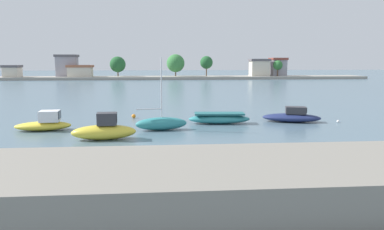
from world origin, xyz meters
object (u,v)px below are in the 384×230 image
moored_boat_0 (45,123)px  mooring_buoy_1 (338,121)px  mooring_buoy_2 (134,116)px  mooring_buoy_3 (52,121)px  moored_boat_2 (161,123)px  moored_boat_4 (292,117)px  moored_boat_1 (104,130)px  mooring_buoy_0 (202,147)px  moored_boat_3 (219,118)px

moored_boat_0 → mooring_buoy_1: 25.45m
mooring_buoy_2 → mooring_buoy_3: mooring_buoy_2 is taller
moored_boat_2 → moored_boat_4: 12.40m
moored_boat_1 → mooring_buoy_2: bearing=77.1°
moored_boat_0 → mooring_buoy_0: size_ratio=13.18×
mooring_buoy_1 → mooring_buoy_2: size_ratio=0.60×
moored_boat_0 → moored_boat_2: (9.39, -0.69, -0.01)m
moored_boat_2 → mooring_buoy_3: moored_boat_2 is taller
moored_boat_0 → mooring_buoy_3: (-0.47, 3.47, -0.37)m
moored_boat_2 → moored_boat_4: (12.02, 3.04, -0.07)m
mooring_buoy_0 → mooring_buoy_2: 14.20m
moored_boat_1 → moored_boat_4: moored_boat_1 is taller
moored_boat_3 → mooring_buoy_3: moored_boat_3 is taller
moored_boat_1 → mooring_buoy_2: size_ratio=11.55×
mooring_buoy_3 → moored_boat_2: bearing=-22.9°
mooring_buoy_3 → moored_boat_4: bearing=-3.0°
moored_boat_0 → moored_boat_4: moored_boat_0 is taller
moored_boat_4 → mooring_buoy_2: (-14.73, 3.37, -0.28)m
mooring_buoy_1 → mooring_buoy_3: (-25.88, 1.97, 0.07)m
moored_boat_4 → mooring_buoy_2: moored_boat_4 is taller
moored_boat_0 → mooring_buoy_0: moored_boat_0 is taller
mooring_buoy_0 → mooring_buoy_2: mooring_buoy_2 is taller
moored_boat_1 → moored_boat_3: moored_boat_1 is taller
moored_boat_3 → mooring_buoy_1: 10.86m
moored_boat_4 → mooring_buoy_1: bearing=3.2°
moored_boat_3 → moored_boat_4: (6.85, 0.38, 0.02)m
mooring_buoy_1 → moored_boat_2: bearing=-172.2°
mooring_buoy_0 → mooring_buoy_3: (-12.44, 10.94, 0.02)m
moored_boat_2 → moored_boat_3: (5.17, 2.66, -0.09)m
mooring_buoy_1 → moored_boat_4: bearing=168.1°
mooring_buoy_0 → mooring_buoy_3: bearing=138.7°
mooring_buoy_0 → mooring_buoy_1: (13.44, 8.97, -0.05)m
moored_boat_2 → mooring_buoy_0: 7.26m
moored_boat_2 → moored_boat_3: size_ratio=1.04×
moored_boat_1 → moored_boat_0: bearing=138.8°
moored_boat_4 → mooring_buoy_0: size_ratio=16.24×
moored_boat_3 → mooring_buoy_3: size_ratio=14.42×
mooring_buoy_2 → moored_boat_1: bearing=-97.9°
moored_boat_4 → mooring_buoy_0: (-9.45, -9.81, -0.31)m
moored_boat_1 → moored_boat_3: bearing=27.5°
mooring_buoy_1 → mooring_buoy_3: 25.95m
moored_boat_1 → mooring_buoy_1: 20.78m
moored_boat_3 → moored_boat_4: bearing=6.7°
moored_boat_3 → mooring_buoy_0: size_ratio=16.24×
moored_boat_2 → mooring_buoy_0: moored_boat_2 is taller
moored_boat_2 → mooring_buoy_3: 10.71m
moored_boat_1 → moored_boat_2: size_ratio=0.80×
moored_boat_3 → mooring_buoy_1: size_ratio=22.96×
moored_boat_0 → mooring_buoy_3: moored_boat_0 is taller
moored_boat_2 → mooring_buoy_3: size_ratio=15.06×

